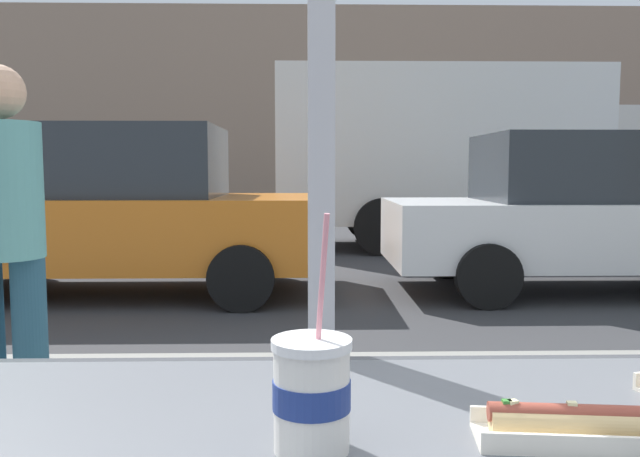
{
  "coord_description": "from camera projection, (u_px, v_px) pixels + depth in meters",
  "views": [
    {
      "loc": [
        -0.03,
        -1.14,
        1.36
      ],
      "look_at": [
        0.06,
        2.72,
        1.0
      ],
      "focal_mm": 36.02,
      "sensor_mm": 36.0,
      "label": 1
    }
  ],
  "objects": [
    {
      "name": "hotdog_tray_far",
      "position": [
        576.0,
        425.0,
        0.83
      ],
      "size": [
        0.27,
        0.12,
        0.05
      ],
      "color": "silver",
      "rests_on": "window_counter"
    },
    {
      "name": "building_facade_far",
      "position": [
        306.0,
        111.0,
        20.74
      ],
      "size": [
        28.0,
        1.2,
        6.43
      ],
      "primitive_type": "cube",
      "color": "gray",
      "rests_on": "ground"
    },
    {
      "name": "pedestrian",
      "position": [
        4.0,
        235.0,
        2.65
      ],
      "size": [
        0.32,
        0.32,
        1.63
      ],
      "color": "navy",
      "rests_on": "sidewalk_strip"
    },
    {
      "name": "box_truck",
      "position": [
        474.0,
        153.0,
        11.05
      ],
      "size": [
        7.08,
        2.44,
        3.0
      ],
      "color": "silver",
      "rests_on": "ground"
    },
    {
      "name": "parked_car_white",
      "position": [
        590.0,
        213.0,
        7.05
      ],
      "size": [
        4.43,
        1.93,
        1.73
      ],
      "color": "silver",
      "rests_on": "ground"
    },
    {
      "name": "parked_car_orange",
      "position": [
        112.0,
        210.0,
        6.93
      ],
      "size": [
        4.68,
        2.05,
        1.81
      ],
      "color": "orange",
      "rests_on": "ground"
    },
    {
      "name": "soda_cup_left",
      "position": [
        312.0,
        393.0,
        0.8
      ],
      "size": [
        0.1,
        0.1,
        0.3
      ],
      "color": "silver",
      "rests_on": "window_counter"
    },
    {
      "name": "ground_plane",
      "position": [
        308.0,
        263.0,
        9.23
      ],
      "size": [
        60.0,
        60.0,
        0.0
      ],
      "primitive_type": "plane",
      "color": "#38383A"
    }
  ]
}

